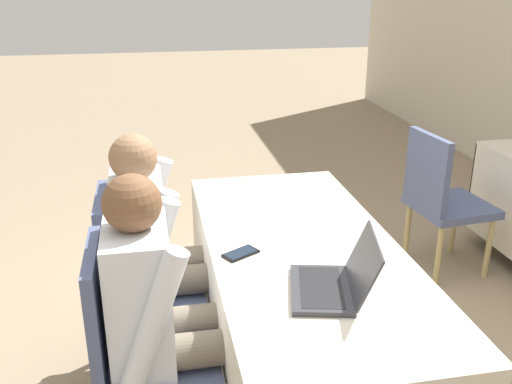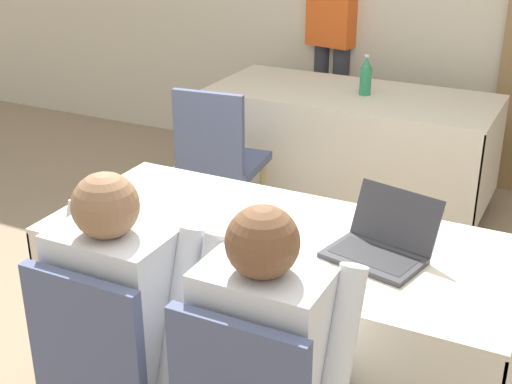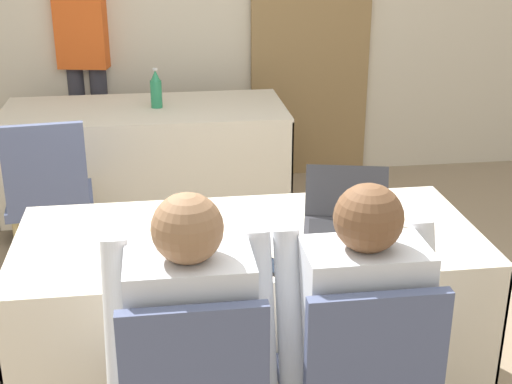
# 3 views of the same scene
# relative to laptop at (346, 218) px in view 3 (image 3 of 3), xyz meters

# --- Properties ---
(conference_table_near) EXTENTS (1.76, 0.78, 0.72)m
(conference_table_near) POSITION_rel_laptop_xyz_m (-0.38, -0.00, -0.22)
(conference_table_near) COLOR beige
(conference_table_near) RESTS_ON ground_plane
(conference_table_far) EXTENTS (1.76, 0.78, 0.72)m
(conference_table_far) POSITION_rel_laptop_xyz_m (-0.79, 1.94, -0.22)
(conference_table_far) COLOR beige
(conference_table_far) RESTS_ON ground_plane
(laptop) EXTENTS (0.38, 0.35, 0.21)m
(laptop) POSITION_rel_laptop_xyz_m (0.00, 0.00, 0.00)
(laptop) COLOR #333338
(laptop) RESTS_ON conference_table_near
(cell_phone) EXTENTS (0.13, 0.16, 0.01)m
(cell_phone) POSITION_rel_laptop_xyz_m (-0.34, -0.27, -0.04)
(cell_phone) COLOR black
(cell_phone) RESTS_ON conference_table_near
(paper_beside_laptop) EXTENTS (0.24, 0.31, 0.00)m
(paper_beside_laptop) POSITION_rel_laptop_xyz_m (-0.25, 0.00, -0.04)
(paper_beside_laptop) COLOR white
(paper_beside_laptop) RESTS_ON conference_table_near
(water_bottle) EXTENTS (0.07, 0.07, 0.25)m
(water_bottle) POSITION_rel_laptop_xyz_m (-0.71, 1.94, 0.07)
(water_bottle) COLOR #288456
(water_bottle) RESTS_ON conference_table_far
(chair_far_spare) EXTENTS (0.48, 0.48, 0.90)m
(chair_far_spare) POSITION_rel_laptop_xyz_m (-1.28, 1.12, -0.27)
(chair_far_spare) COLOR tan
(chair_far_spare) RESTS_ON ground_plane
(person_checkered_shirt) EXTENTS (0.50, 0.52, 1.16)m
(person_checkered_shirt) POSITION_rel_laptop_xyz_m (-0.63, -0.60, -0.11)
(person_checkered_shirt) COLOR #665B4C
(person_checkered_shirt) RESTS_ON ground_plane
(person_white_shirt) EXTENTS (0.50, 0.52, 1.16)m
(person_white_shirt) POSITION_rel_laptop_xyz_m (-0.13, -0.60, -0.11)
(person_white_shirt) COLOR #665B4C
(person_white_shirt) RESTS_ON ground_plane
(person_red_shirt) EXTENTS (0.37, 0.26, 1.59)m
(person_red_shirt) POSITION_rel_laptop_xyz_m (-1.19, 2.63, 0.15)
(person_red_shirt) COLOR #33333D
(person_red_shirt) RESTS_ON ground_plane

